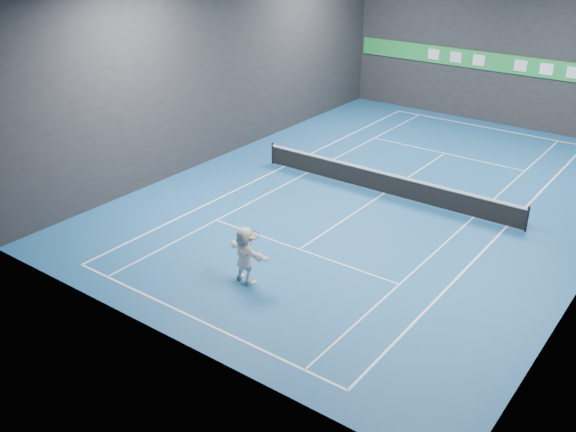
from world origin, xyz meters
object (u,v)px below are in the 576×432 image
Objects in this scene: tennis_ball at (237,192)px; tennis_racket at (254,237)px; player at (245,255)px; tennis_net at (385,182)px.

tennis_racket is (0.70, -0.05, -1.38)m from tennis_ball.
player is at bearing -172.50° from tennis_racket.
tennis_ball reaches higher than tennis_racket.
tennis_racket is at bearing -163.59° from player.
tennis_racket is (0.20, -9.22, 1.22)m from tennis_net.
tennis_net is (0.16, 9.26, -0.46)m from player.
player is 0.16× the size of tennis_net.
tennis_ball is at bearing 175.77° from tennis_racket.
tennis_net is 18.09× the size of tennis_racket.
tennis_ball is 0.01× the size of tennis_net.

